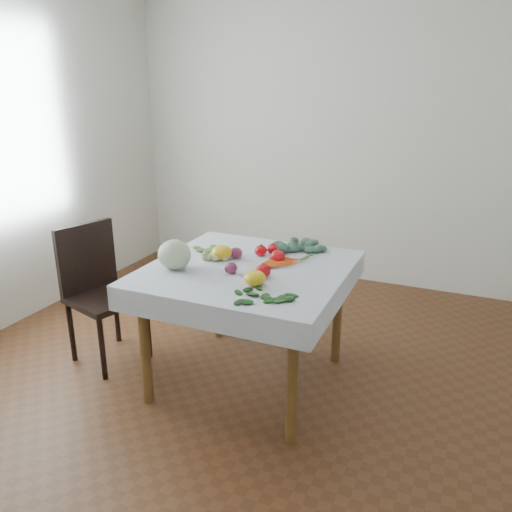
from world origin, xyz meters
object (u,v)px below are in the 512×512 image
Objects in this scene: table at (248,283)px; chair at (98,284)px; heirloom_back at (222,252)px; carrot_bunch at (285,262)px; cabbage at (174,254)px.

chair reaches higher than table.
heirloom_back is at bearing 11.38° from chair.
heirloom_back is (0.83, 0.17, 0.28)m from chair.
table is 7.95× the size of heirloom_back.
heirloom_back is 0.57× the size of carrot_bunch.
cabbage is 0.31m from heirloom_back.
table is 1.05m from chair.
carrot_bunch is (0.18, 0.12, 0.12)m from table.
table is at bearing 5.90° from chair.
table is 5.29× the size of cabbage.
heirloom_back is (-0.20, 0.06, 0.15)m from table.
heirloom_back is at bearing -171.28° from carrot_bunch.
table is 4.51× the size of carrot_bunch.
carrot_bunch is at bearing 33.16° from table.
chair is 4.82× the size of cabbage.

